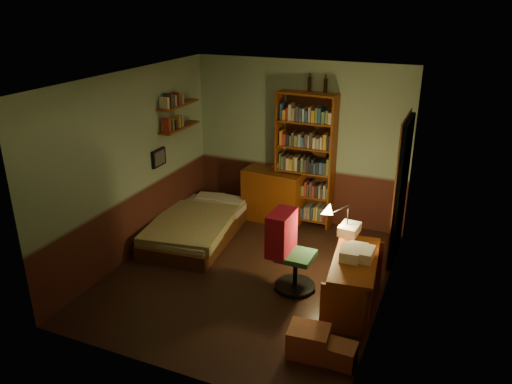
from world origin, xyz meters
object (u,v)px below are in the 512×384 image
at_px(bookshelf, 305,161).
at_px(cardboard_box_b, 340,354).
at_px(mini_stereo, 284,166).
at_px(bed, 197,219).
at_px(desk_lamp, 348,210).
at_px(desk, 353,282).
at_px(cardboard_box_a, 308,341).
at_px(office_chair, 296,255).
at_px(dresser, 274,195).

relative_size(bookshelf, cardboard_box_b, 6.74).
xyz_separation_m(mini_stereo, bookshelf, (0.36, -0.04, 0.14)).
xyz_separation_m(bed, desk_lamp, (2.38, -0.29, 0.68)).
bearing_deg(cardboard_box_b, desk, 96.46).
height_order(bed, cardboard_box_a, bed).
xyz_separation_m(office_chair, cardboard_box_b, (0.88, -1.14, -0.38)).
bearing_deg(desk, dresser, 126.00).
height_order(office_chair, cardboard_box_b, office_chair).
relative_size(bed, office_chair, 2.02).
bearing_deg(bed, desk, -24.66).
relative_size(desk, cardboard_box_a, 2.89).
height_order(bed, cardboard_box_b, bed).
height_order(dresser, desk_lamp, desk_lamp).
bearing_deg(cardboard_box_a, bookshelf, 109.05).
bearing_deg(cardboard_box_b, office_chair, 127.49).
height_order(desk, cardboard_box_b, desk).
relative_size(dresser, mini_stereo, 4.14).
xyz_separation_m(bed, office_chair, (1.87, -0.81, 0.20)).
height_order(bed, mini_stereo, mini_stereo).
bearing_deg(bed, bookshelf, 33.89).
bearing_deg(bed, desk_lamp, -12.85).
bearing_deg(mini_stereo, dresser, -156.86).
height_order(bed, desk, desk).
height_order(dresser, mini_stereo, mini_stereo).
height_order(dresser, cardboard_box_a, dresser).
distance_m(desk, cardboard_box_a, 1.08).
bearing_deg(office_chair, desk_lamp, 47.19).
bearing_deg(bookshelf, desk_lamp, -49.80).
height_order(desk, cardboard_box_a, desk).
distance_m(dresser, office_chair, 2.11).
bearing_deg(desk, cardboard_box_a, -108.58).
distance_m(dresser, desk_lamp, 2.09).
distance_m(dresser, bookshelf, 0.81).
relative_size(bed, desk, 1.64).
relative_size(dresser, cardboard_box_b, 3.06).
xyz_separation_m(mini_stereo, desk_lamp, (1.39, -1.45, 0.05)).
xyz_separation_m(bed, bookshelf, (1.35, 1.13, 0.78)).
relative_size(mini_stereo, office_chair, 0.24).
bearing_deg(bookshelf, dresser, -166.06).
height_order(cardboard_box_a, cardboard_box_b, cardboard_box_a).
bearing_deg(mini_stereo, cardboard_box_b, -82.10).
bearing_deg(office_chair, dresser, 120.07).
bearing_deg(bookshelf, mini_stereo, 177.81).
distance_m(bed, cardboard_box_a, 3.09).
relative_size(bed, dresser, 2.04).
height_order(bookshelf, cardboard_box_b, bookshelf).
relative_size(bed, mini_stereo, 8.42).
relative_size(desk_lamp, cardboard_box_a, 1.59).
bearing_deg(dresser, desk, -43.13).
bearing_deg(mini_stereo, bookshelf, -27.90).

